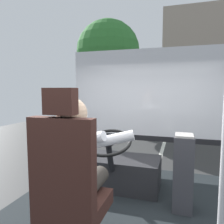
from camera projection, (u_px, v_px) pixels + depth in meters
name	position (u px, v px, depth m)	size (l,w,h in m)	color
ground	(167.00, 133.00, 10.51)	(18.00, 44.00, 0.06)	#303030
driver_seat	(70.00, 190.00, 1.61)	(0.48, 0.48, 1.31)	black
bus_driver	(76.00, 160.00, 1.70)	(0.83, 0.57, 0.79)	#332D28
steering_console	(118.00, 170.00, 2.89)	(1.10, 0.96, 0.82)	black
fare_box	(183.00, 173.00, 2.32)	(0.20, 0.26, 0.83)	#333338
windshield_panel	(146.00, 105.00, 3.51)	(2.50, 0.08, 1.48)	silver
street_tree	(108.00, 52.00, 10.49)	(3.03, 3.03, 5.39)	#4C3828
parked_car_red	(213.00, 104.00, 20.49)	(1.91, 4.01, 1.46)	maroon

